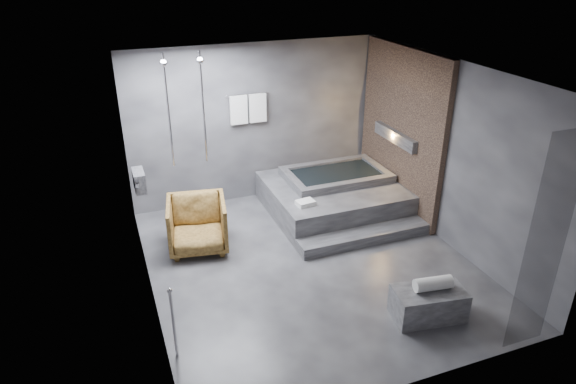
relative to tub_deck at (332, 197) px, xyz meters
name	(u,v)px	position (x,y,z in m)	size (l,w,h in m)	color
room	(331,144)	(-0.65, -1.21, 1.48)	(5.00, 5.04, 2.82)	#2B2B2D
tub_deck	(332,197)	(0.00, 0.00, 0.00)	(2.20, 2.00, 0.50)	#303032
tub_step	(364,237)	(0.00, -1.18, -0.16)	(2.20, 0.36, 0.18)	#303032
concrete_bench	(428,303)	(-0.13, -3.07, -0.05)	(0.88, 0.48, 0.39)	#363638
driftwood_chair	(197,225)	(-2.47, -0.43, 0.16)	(0.87, 0.89, 0.81)	#483012
rolled_towel	(433,284)	(-0.10, -3.07, 0.23)	(0.17, 0.17, 0.48)	white
deck_towel	(305,203)	(-0.76, -0.57, 0.29)	(0.28, 0.21, 0.07)	white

